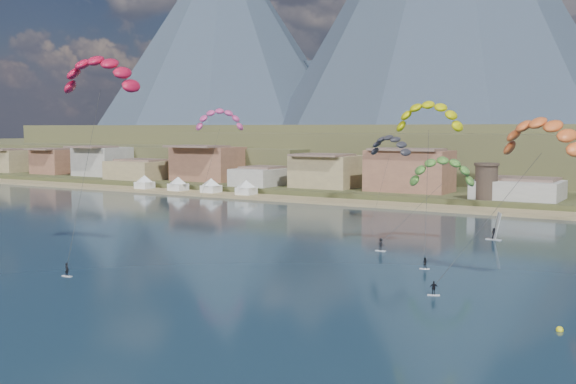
{
  "coord_description": "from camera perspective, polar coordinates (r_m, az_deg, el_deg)",
  "views": [
    {
      "loc": [
        49.3,
        -49.64,
        18.79
      ],
      "look_at": [
        0.0,
        32.0,
        10.0
      ],
      "focal_mm": 43.4,
      "sensor_mm": 36.0,
      "label": 1
    }
  ],
  "objects": [
    {
      "name": "ground",
      "position": [
        72.45,
        -13.4,
        -9.91
      ],
      "size": [
        2400.0,
        2400.0,
        0.0
      ],
      "primitive_type": "plane",
      "color": "black",
      "rests_on": "ground"
    },
    {
      "name": "beach",
      "position": [
        164.32,
        13.47,
        -1.36
      ],
      "size": [
        2200.0,
        12.0,
        0.9
      ],
      "color": "tan",
      "rests_on": "ground"
    },
    {
      "name": "town",
      "position": [
        193.79,
        3.64,
        2.06
      ],
      "size": [
        400.0,
        24.0,
        12.0
      ],
      "color": "beige",
      "rests_on": "ground"
    },
    {
      "name": "watchtower",
      "position": [
        169.99,
        15.94,
        0.87
      ],
      "size": [
        5.82,
        5.82,
        8.6
      ],
      "color": "#47382D",
      "rests_on": "ground"
    },
    {
      "name": "beach_tents",
      "position": [
        200.54,
        -7.74,
        0.9
      ],
      "size": [
        43.4,
        6.4,
        5.0
      ],
      "color": "white",
      "rests_on": "ground"
    },
    {
      "name": "kitesurfer_red",
      "position": [
        104.57,
        -15.16,
        9.7
      ],
      "size": [
        13.32,
        16.77,
        31.06
      ],
      "color": "silver",
      "rests_on": "ground"
    },
    {
      "name": "kitesurfer_yellow",
      "position": [
        105.83,
        11.48,
        6.43
      ],
      "size": [
        10.75,
        14.99,
        24.76
      ],
      "color": "silver",
      "rests_on": "ground"
    },
    {
      "name": "kitesurfer_orange",
      "position": [
        85.99,
        20.08,
        4.73
      ],
      "size": [
        15.33,
        14.15,
        22.74
      ],
      "color": "silver",
      "rests_on": "ground"
    },
    {
      "name": "kitesurfer_green",
      "position": [
        115.51,
        12.47,
        1.98
      ],
      "size": [
        12.04,
        16.44,
        17.53
      ],
      "color": "silver",
      "rests_on": "ground"
    },
    {
      "name": "distant_kite_pink",
      "position": [
        148.64,
        -5.63,
        6.22
      ],
      "size": [
        10.71,
        9.69,
        24.39
      ],
      "color": "#262626",
      "rests_on": "ground"
    },
    {
      "name": "distant_kite_dark",
      "position": [
        139.89,
        8.36,
        4.08
      ],
      "size": [
        9.75,
        6.78,
        19.03
      ],
      "color": "#262626",
      "rests_on": "ground"
    },
    {
      "name": "windsurfer",
      "position": [
        122.19,
        16.59,
        -3.1
      ],
      "size": [
        2.72,
        2.97,
        4.68
      ],
      "color": "silver",
      "rests_on": "ground"
    },
    {
      "name": "buoy",
      "position": [
        70.45,
        21.37,
        -10.48
      ],
      "size": [
        0.68,
        0.68,
        0.68
      ],
      "color": "yellow",
      "rests_on": "ground"
    }
  ]
}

